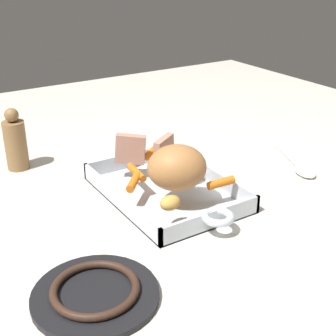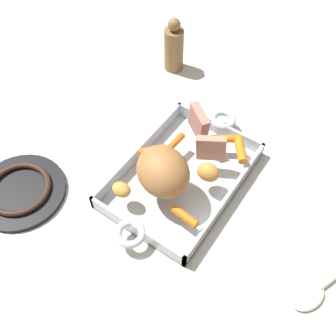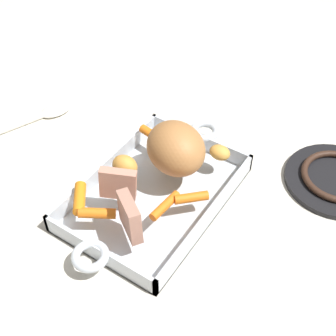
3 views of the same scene
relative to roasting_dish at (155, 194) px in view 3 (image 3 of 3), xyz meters
The scene contains 14 objects.
ground_plane 0.01m from the roasting_dish, ahead, with size 2.07×2.07×0.00m, color silver.
roasting_dish is the anchor object (origin of this frame).
pork_roast 0.10m from the roasting_dish, behind, with size 0.12×0.10×0.10m, color #B17440.
roast_slice_thin 0.10m from the roasting_dish, 29.41° to the right, with size 0.02×0.07×0.07m, color tan.
roast_slice_thick 0.13m from the roasting_dish, 13.79° to the left, with size 0.02×0.07×0.07m, color tan.
baby_carrot_center_right 0.13m from the roasting_dish, 143.86° to the right, with size 0.02×0.02×0.06m, color orange.
baby_carrot_center_left 0.08m from the roasting_dish, 51.07° to the left, with size 0.02×0.02×0.07m, color orange.
baby_carrot_southeast 0.09m from the roasting_dish, 87.43° to the left, with size 0.02×0.02×0.06m, color orange.
baby_carrot_northwest 0.13m from the roasting_dish, 17.33° to the right, with size 0.02×0.02×0.06m, color orange.
baby_carrot_short 0.15m from the roasting_dish, 37.06° to the right, with size 0.02×0.02×0.07m, color orange.
potato_corner 0.08m from the roasting_dish, 80.01° to the right, with size 0.05×0.04×0.04m, color gold.
potato_halved 0.15m from the roasting_dish, 151.30° to the left, with size 0.04×0.03×0.03m, color gold.
stove_burner_rear 0.36m from the roasting_dish, 130.10° to the left, with size 0.20×0.20×0.02m.
serving_spoon 0.36m from the roasting_dish, 98.94° to the right, with size 0.20×0.11×0.01m.
Camera 3 is at (0.47, 0.34, 0.67)m, focal length 49.11 mm.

